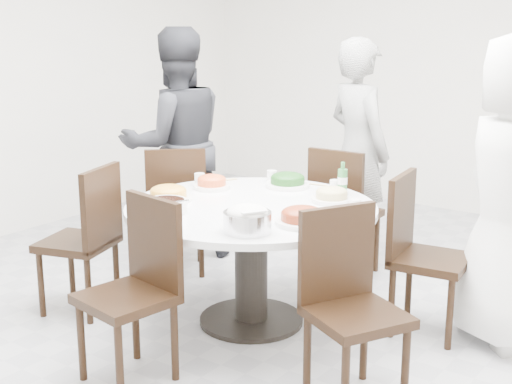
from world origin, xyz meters
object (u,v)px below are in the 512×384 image
Objects in this scene: rice_bowl at (247,222)px; soup_bowl at (166,206)px; chair_sw at (77,239)px; chair_s at (126,294)px; diner_middle at (358,152)px; beverage_bottle at (342,178)px; dining_table at (251,265)px; diner_left at (176,145)px; diner_right at (512,193)px; chair_se at (357,311)px; chair_nw at (177,209)px; chair_ne at (431,257)px; chair_n at (346,211)px.

rice_bowl reaches higher than soup_bowl.
chair_s is (0.92, -0.46, 0.00)m from chair_sw.
diner_middle is (0.95, 1.92, 0.37)m from chair_sw.
beverage_bottle is (1.31, 1.04, 0.38)m from chair_sw.
diner_left is at bearing 150.71° from dining_table.
diner_left reaches higher than chair_sw.
chair_s is 0.54× the size of diner_right.
chair_se is 4.56× the size of beverage_bottle.
chair_nw is at bearing 129.56° from soup_bowl.
chair_ne is 0.97m from chair_se.
beverage_bottle is at bearing 113.13° from chair_n.
chair_s is at bearing -104.76° from beverage_bottle.
rice_bowl is at bearing 89.71° from diner_right.
chair_sw is 1.00× the size of chair_s.
chair_ne is at bearing 56.86° from rice_bowl.
diner_left is at bearing 15.43° from chair_n.
chair_se is 1.30m from soup_bowl.
beverage_bottle is (0.31, 0.55, 0.48)m from dining_table.
diner_middle is 6.73× the size of rice_bowl.
chair_ne is 1.00× the size of chair_sw.
dining_table is at bearing 85.16° from chair_n.
diner_middle is (-0.99, 0.92, 0.37)m from chair_ne.
diner_right is 7.26× the size of soup_bowl.
diner_left is (-2.16, 0.18, 0.41)m from chair_ne.
chair_sw is 3.76× the size of rice_bowl.
chair_sw and chair_se have the same top height.
dining_table is 1.07m from chair_se.
chair_s is 0.65m from soup_bowl.
chair_s is 1.60m from beverage_bottle.
chair_n is 1.00× the size of chair_nw.
dining_table is at bearing -119.60° from beverage_bottle.
chair_s is 0.72m from rice_bowl.
chair_ne is 2.21m from diner_left.
diner_left is 1.91m from rice_bowl.
chair_nw is 3.76× the size of rice_bowl.
diner_right reaches higher than chair_n.
chair_ne and chair_n have the same top height.
chair_sw is 1.72m from beverage_bottle.
rice_bowl is (-0.66, 0.01, 0.33)m from chair_se.
diner_middle is (-0.05, 1.43, 0.47)m from dining_table.
chair_ne is at bearing 161.38° from diner_middle.
chair_ne is 1.00× the size of chair_s.
chair_se is at bearing 142.81° from diner_middle.
dining_table is 0.88× the size of diner_middle.
chair_ne reaches higher than dining_table.
chair_sw is at bearing -153.81° from dining_table.
chair_n is at bearing 130.77° from diner_middle.
chair_ne is at bearing 63.92° from chair_s.
dining_table is 0.69m from rice_bowl.
chair_s is (0.91, -1.38, 0.00)m from chair_nw.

